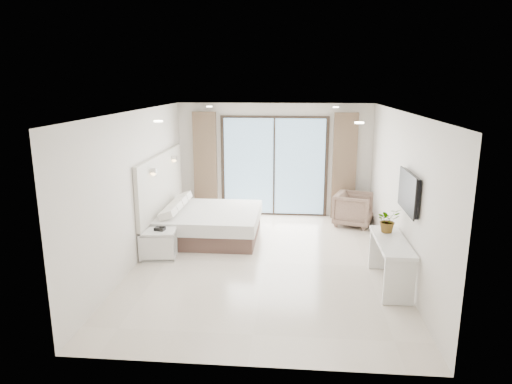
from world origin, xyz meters
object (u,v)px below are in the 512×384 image
armchair (354,208)px  bed (209,223)px  console_desk (391,253)px  nightstand (160,244)px

armchair → bed: bearing=127.6°
bed → armchair: bearing=19.4°
bed → console_desk: 3.92m
bed → nightstand: bed is taller
bed → console_desk: console_desk is taller
bed → console_desk: size_ratio=1.39×
nightstand → armchair: bearing=24.5°
nightstand → armchair: armchair is taller
console_desk → armchair: 3.18m
console_desk → armchair: (-0.19, 3.17, -0.15)m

